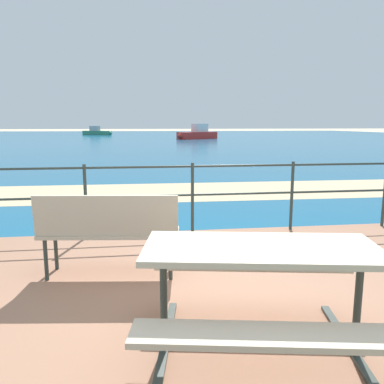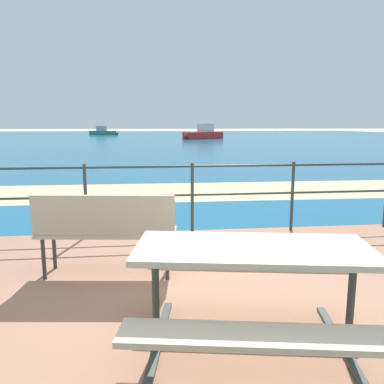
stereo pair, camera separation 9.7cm
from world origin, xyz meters
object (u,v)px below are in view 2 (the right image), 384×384
Objects in this scene: boat_mid at (203,134)px; picnic_table at (253,275)px; park_bench at (106,227)px; boat_near at (104,132)px.

picnic_table is at bearing 50.24° from boat_mid.
park_bench is at bearing 48.29° from boat_mid.
boat_near is at bearing -77.08° from park_bench.
boat_mid is at bearing 92.25° from picnic_table.
picnic_table is 1.86m from park_bench.
boat_near is at bearing -85.10° from boat_mid.
boat_mid is at bearing -92.94° from park_bench.
boat_near is at bearing 107.12° from picnic_table.
park_bench is 38.06m from boat_mid.
park_bench is (-1.10, 1.50, -0.04)m from picnic_table.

